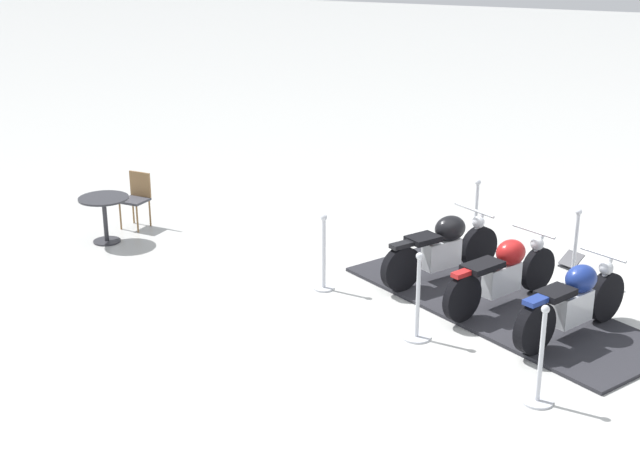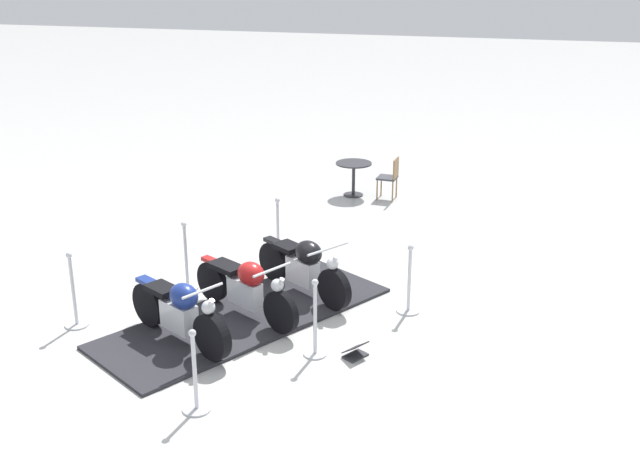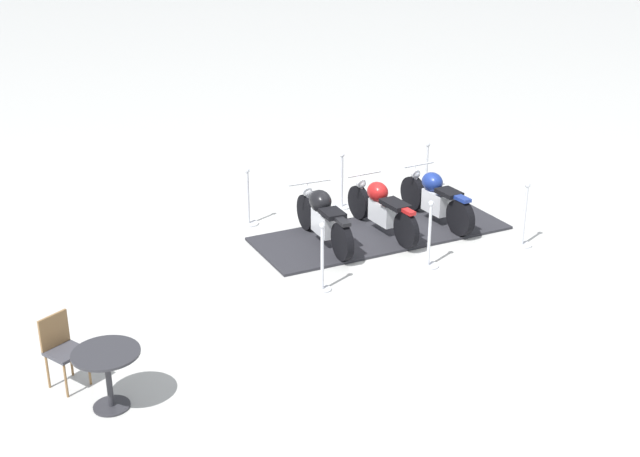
{
  "view_description": "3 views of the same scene",
  "coord_description": "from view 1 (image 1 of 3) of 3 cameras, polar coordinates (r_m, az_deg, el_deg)",
  "views": [
    {
      "loc": [
        1.94,
        -10.78,
        4.89
      ],
      "look_at": [
        -2.33,
        -0.55,
        0.97
      ],
      "focal_mm": 50.06,
      "sensor_mm": 36.0,
      "label": 1
    },
    {
      "loc": [
        9.4,
        3.78,
        5.02
      ],
      "look_at": [
        -1.46,
        0.71,
        0.95
      ],
      "focal_mm": 43.18,
      "sensor_mm": 36.0,
      "label": 2
    },
    {
      "loc": [
        -11.7,
        -6.29,
        5.53
      ],
      "look_at": [
        -2.06,
        -0.06,
        0.83
      ],
      "focal_mm": 46.14,
      "sensor_mm": 36.0,
      "label": 3
    }
  ],
  "objects": [
    {
      "name": "stanchion_left_front",
      "position": [
        9.74,
        13.87,
        -8.92
      ],
      "size": [
        0.34,
        0.34,
        1.13
      ],
      "color": "silver",
      "rests_on": "ground_plane"
    },
    {
      "name": "motorcycle_navy",
      "position": [
        11.18,
        15.9,
        -4.47
      ],
      "size": [
        1.09,
        1.86,
        0.93
      ],
      "rotation": [
        0.0,
        0.0,
        1.08
      ],
      "color": "black",
      "rests_on": "display_platform"
    },
    {
      "name": "cafe_chair_near_table",
      "position": [
        14.92,
        -11.64,
        2.05
      ],
      "size": [
        0.42,
        0.42,
        0.91
      ],
      "rotation": [
        0.0,
        0.0,
        -1.63
      ],
      "color": "olive",
      "rests_on": "ground_plane"
    },
    {
      "name": "stanchion_right_rear",
      "position": [
        14.08,
        9.9,
        0.21
      ],
      "size": [
        0.35,
        0.35,
        1.06
      ],
      "color": "silver",
      "rests_on": "ground_plane"
    },
    {
      "name": "stanchion_right_mid",
      "position": [
        12.93,
        15.94,
        -1.82
      ],
      "size": [
        0.31,
        0.31,
        1.09
      ],
      "color": "silver",
      "rests_on": "ground_plane"
    },
    {
      "name": "display_platform",
      "position": [
        11.99,
        11.41,
        -4.9
      ],
      "size": [
        4.67,
        3.69,
        0.05
      ],
      "primitive_type": "cube",
      "rotation": [
        0.0,
        0.0,
        2.61
      ],
      "color": "#28282D",
      "rests_on": "ground_plane"
    },
    {
      "name": "info_placard",
      "position": [
        13.53,
        15.75,
        -2.18
      ],
      "size": [
        0.38,
        0.35,
        0.22
      ],
      "rotation": [
        0.0,
        0.0,
        5.75
      ],
      "color": "#333338",
      "rests_on": "ground_plane"
    },
    {
      "name": "stanchion_left_mid",
      "position": [
        10.89,
        6.24,
        -5.36
      ],
      "size": [
        0.35,
        0.35,
        1.12
      ],
      "color": "silver",
      "rests_on": "ground_plane"
    },
    {
      "name": "motorcycle_maroon",
      "position": [
        11.82,
        11.67,
        -2.7
      ],
      "size": [
        1.13,
        1.92,
        0.91
      ],
      "rotation": [
        0.0,
        0.0,
        1.08
      ],
      "color": "black",
      "rests_on": "display_platform"
    },
    {
      "name": "motorcycle_black",
      "position": [
        12.54,
        7.92,
        -1.15
      ],
      "size": [
        1.26,
        1.8,
        0.92
      ],
      "rotation": [
        0.0,
        0.0,
        1.0
      ],
      "color": "black",
      "rests_on": "display_platform"
    },
    {
      "name": "ground_plane",
      "position": [
        12.0,
        11.4,
        -5.0
      ],
      "size": [
        80.0,
        80.0,
        0.0
      ],
      "primitive_type": "plane",
      "color": "silver"
    },
    {
      "name": "stanchion_left_rear",
      "position": [
        12.19,
        0.24,
        -2.16
      ],
      "size": [
        0.28,
        0.28,
        1.09
      ],
      "color": "silver",
      "rests_on": "ground_plane"
    },
    {
      "name": "cafe_table",
      "position": [
        14.31,
        -13.63,
        1.26
      ],
      "size": [
        0.78,
        0.78,
        0.74
      ],
      "color": "#2D2D33",
      "rests_on": "ground_plane"
    }
  ]
}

